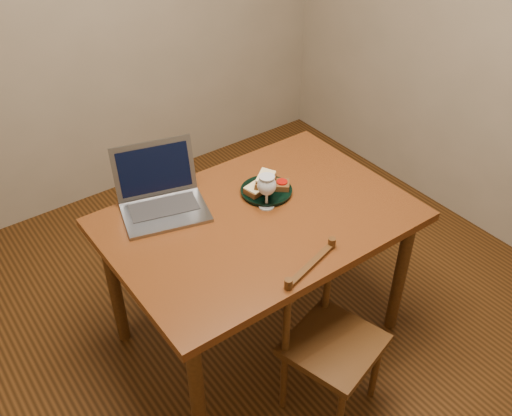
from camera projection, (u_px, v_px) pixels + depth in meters
floor at (259, 328)px, 2.94m from camera, size 3.20×3.20×0.02m
table at (259, 231)px, 2.52m from camera, size 1.30×0.90×0.74m
chair at (330, 334)px, 2.34m from camera, size 0.45×0.44×0.40m
plate at (266, 191)px, 2.60m from camera, size 0.24×0.24×0.02m
sandwich_cheese at (258, 188)px, 2.57m from camera, size 0.13×0.09×0.04m
sandwich_tomato at (276, 184)px, 2.60m from camera, size 0.14×0.14×0.04m
sandwich_top at (266, 180)px, 2.57m from camera, size 0.15×0.15×0.04m
milk_glass at (267, 192)px, 2.47m from camera, size 0.08×0.08×0.16m
laptop at (160, 192)px, 2.49m from camera, size 0.43×0.41×0.26m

